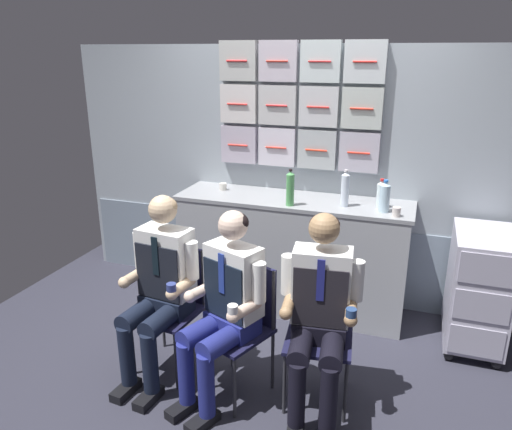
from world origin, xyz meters
TOP-DOWN VIEW (x-y plane):
  - ground at (0.00, 0.00)m, footprint 4.80×4.80m
  - galley_bulkhead at (-0.00, 1.37)m, footprint 4.20×0.14m
  - galley_counter at (-0.00, 1.09)m, footprint 1.90×0.53m
  - service_trolley at (1.43, 0.96)m, footprint 0.40×0.65m
  - folding_chair_left at (-0.55, 0.07)m, footprint 0.44×0.44m
  - crew_member_left at (-0.57, -0.09)m, footprint 0.49×0.62m
  - folding_chair_right at (-0.02, -0.02)m, footprint 0.52×0.52m
  - crew_member_right at (-0.08, -0.17)m, footprint 0.53×0.65m
  - folding_chair_by_counter at (0.46, 0.08)m, footprint 0.45×0.45m
  - crew_member_by_counter at (0.48, -0.08)m, footprint 0.48×0.62m
  - water_bottle_tall at (0.02, 0.91)m, footprint 0.06×0.06m
  - water_bottle_blue_cap at (0.72, 0.98)m, footprint 0.07×0.07m
  - sparkling_bottle_green at (0.42, 1.02)m, footprint 0.06×0.06m
  - water_bottle_short at (0.69, 1.08)m, footprint 0.07×0.07m
  - coffee_cup_white at (0.82, 0.90)m, footprint 0.06×0.06m
  - paper_cup_tan at (-0.63, 1.14)m, footprint 0.06×0.06m

SIDE VIEW (x-z plane):
  - ground at x=0.00m, z-range -0.04..0.00m
  - service_trolley at x=1.43m, z-range 0.03..0.92m
  - galley_counter at x=0.00m, z-range 0.00..0.96m
  - folding_chair_left at x=-0.55m, z-range 0.10..0.93m
  - folding_chair_right at x=-0.02m, z-range 0.10..0.93m
  - folding_chair_by_counter at x=0.46m, z-range 0.10..0.93m
  - crew_member_right at x=-0.08m, z-range 0.06..1.28m
  - crew_member_by_counter at x=0.48m, z-range 0.06..1.29m
  - crew_member_left at x=-0.57m, z-range 0.06..1.30m
  - paper_cup_tan at x=-0.63m, z-range 0.97..1.03m
  - coffee_cup_white at x=0.82m, z-range 0.97..1.04m
  - water_bottle_short at x=0.69m, z-range 0.96..1.18m
  - water_bottle_blue_cap at x=0.72m, z-range 0.96..1.20m
  - sparkling_bottle_green at x=0.42m, z-range 0.96..1.24m
  - water_bottle_tall at x=0.02m, z-range 0.96..1.24m
  - galley_bulkhead at x=0.00m, z-range 0.02..2.19m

